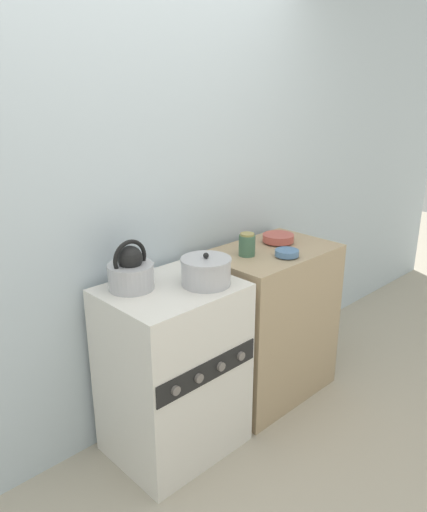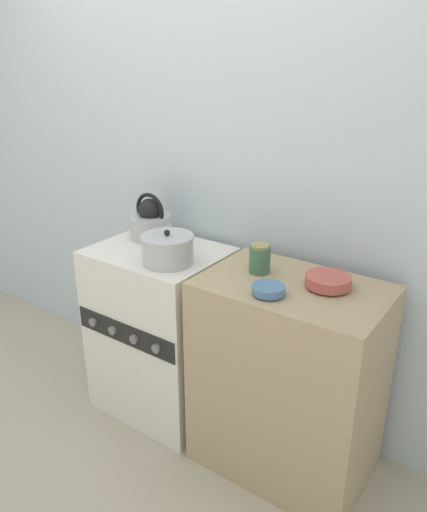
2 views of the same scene
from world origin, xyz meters
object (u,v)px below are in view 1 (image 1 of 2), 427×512
Objects in this scene: cooking_pot at (206,271)px; storage_jar at (247,245)px; stove at (173,370)px; enamel_bowl at (278,238)px; kettle at (131,271)px; small_ceramic_bowl at (287,253)px.

storage_jar is at bearing 15.42° from cooking_pot.
enamel_bowl is at bearing 3.15° from stove.
storage_jar is at bearing -7.44° from kettle.
stove is 0.88m from small_ceramic_bowl.
cooking_pot reaches higher than storage_jar.
storage_jar is (0.71, -0.09, -0.01)m from kettle.
kettle is at bearing 144.04° from cooking_pot.
stove is 0.58m from kettle.
stove is at bearing -39.06° from kettle.
enamel_bowl is at bearing -3.82° from kettle.
kettle reaches higher than enamel_bowl.
stove is at bearing 168.26° from small_ceramic_bowl.
kettle is 2.09× the size of storage_jar.
cooking_pot is at bearing 174.53° from small_ceramic_bowl.
enamel_bowl is (0.73, 0.14, -0.02)m from cooking_pot.
stove is 0.56m from cooking_pot.
stove is 7.16× the size of storage_jar.
small_ceramic_bowl is at bearing -11.74° from stove.
stove is at bearing -176.85° from enamel_bowl.
cooking_pot reaches higher than enamel_bowl.
small_ceramic_bowl reaches higher than stove.
stove is 3.73× the size of cooking_pot.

